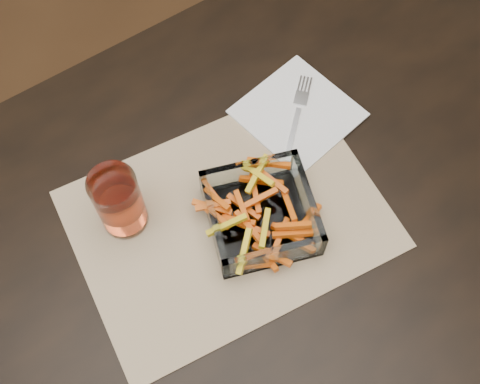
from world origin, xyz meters
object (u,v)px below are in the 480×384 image
Objects in this scene: glass_bowl at (261,215)px; tumbler at (119,203)px; fork at (298,113)px; dining_table at (227,287)px.

tumbler is (-0.16, 0.12, 0.03)m from glass_bowl.
glass_bowl reaches higher than fork.
dining_table is 13.43× the size of tumbler.
dining_table is at bearing -159.22° from glass_bowl.
fork is (0.32, 0.00, -0.05)m from tumbler.
fork reaches higher than dining_table.
fork is (0.24, 0.15, 0.10)m from dining_table.
glass_bowl is 1.60× the size of tumbler.
glass_bowl is 1.48× the size of fork.
tumbler reaches higher than dining_table.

